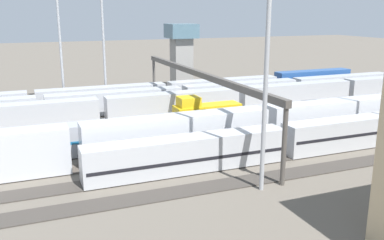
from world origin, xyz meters
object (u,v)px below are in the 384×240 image
train_on_track_4 (206,115)px  train_on_track_0 (156,93)px  light_mast_0 (102,21)px  train_on_track_5 (265,119)px  train_on_track_2 (174,103)px  train_on_track_7 (349,132)px  train_on_track_1 (182,97)px  signal_gantry (198,78)px  train_on_track_6 (75,147)px  control_tower (181,52)px  light_mast_2 (58,17)px

train_on_track_4 → train_on_track_0: bearing=-85.5°
train_on_track_4 → light_mast_0: (10.43, -22.54, 13.12)m
train_on_track_0 → train_on_track_5: size_ratio=1.00×
train_on_track_2 → light_mast_0: 20.36m
train_on_track_7 → train_on_track_1: size_ratio=0.69×
train_on_track_1 → light_mast_0: bearing=-31.6°
train_on_track_2 → signal_gantry: bearing=91.2°
train_on_track_0 → train_on_track_6: bearing=58.4°
train_on_track_5 → light_mast_0: (17.59, -27.54, 13.21)m
train_on_track_6 → train_on_track_2: size_ratio=0.80×
train_on_track_7 → light_mast_0: light_mast_0 is taller
train_on_track_5 → control_tower: control_tower is taller
train_on_track_2 → signal_gantry: (-0.22, 10.00, 5.78)m
light_mast_0 → signal_gantry: 25.49m
train_on_track_4 → control_tower: bearing=-104.1°
train_on_track_7 → light_mast_0: size_ratio=2.83×
light_mast_0 → signal_gantry: bearing=112.3°
train_on_track_5 → light_mast_2: light_mast_2 is taller
train_on_track_4 → train_on_track_6: (20.02, 10.00, 0.46)m
train_on_track_0 → control_tower: control_tower is taller
train_on_track_4 → train_on_track_2: train_on_track_4 is taller
train_on_track_4 → train_on_track_0: train_on_track_4 is taller
train_on_track_6 → train_on_track_2: train_on_track_6 is taller
train_on_track_1 → signal_gantry: (3.01, 15.00, 5.78)m
train_on_track_0 → train_on_track_5: (-8.75, 25.00, 0.01)m
light_mast_2 → signal_gantry: bearing=125.5°
train_on_track_1 → signal_gantry: 16.35m
train_on_track_1 → control_tower: size_ratio=6.61×
train_on_track_2 → control_tower: (-9.22, -21.06, 6.39)m
train_on_track_6 → light_mast_2: (-2.10, -33.45, 13.44)m
train_on_track_7 → control_tower: size_ratio=4.59×
train_on_track_7 → signal_gantry: bearing=-45.8°
control_tower → train_on_track_6: bearing=55.9°
train_on_track_4 → train_on_track_1: train_on_track_4 is taller
light_mast_0 → signal_gantry: size_ratio=0.52×
train_on_track_4 → train_on_track_1: bearing=-96.9°
train_on_track_4 → train_on_track_1: size_ratio=0.10×
train_on_track_7 → train_on_track_5: bearing=-58.2°
train_on_track_7 → train_on_track_2: bearing=-59.4°
train_on_track_7 → light_mast_0: (23.80, -37.54, 13.18)m
train_on_track_0 → light_mast_0: light_mast_0 is taller
train_on_track_7 → train_on_track_4: bearing=-48.3°
train_on_track_7 → train_on_track_1: train_on_track_7 is taller
train_on_track_2 → train_on_track_6: bearing=47.1°
train_on_track_2 → signal_gantry: size_ratio=2.66×
train_on_track_1 → train_on_track_0: bearing=-55.8°
train_on_track_2 → control_tower: bearing=-113.7°
train_on_track_1 → light_mast_2: size_ratio=3.84×
train_on_track_7 → train_on_track_2: (14.78, -25.00, -0.08)m
signal_gantry → train_on_track_0: bearing=-88.9°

